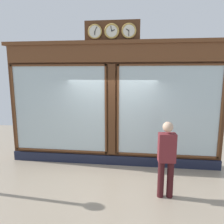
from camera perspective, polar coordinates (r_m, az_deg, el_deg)
shop_facade at (r=6.24m, az=0.14°, el=2.05°), size 6.28×0.42×4.08m
pedestrian at (r=4.82m, az=14.26°, el=-11.38°), size 0.38×0.25×1.69m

